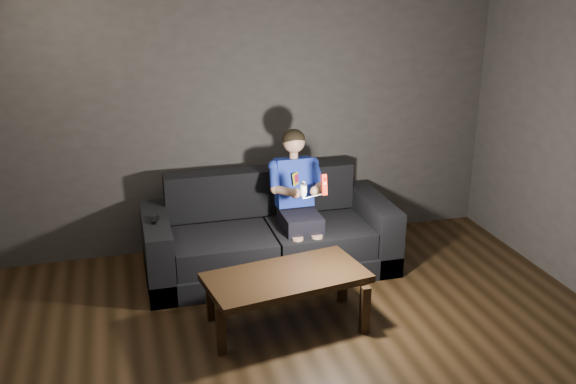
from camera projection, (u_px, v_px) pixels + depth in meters
name	position (u px, v px, depth m)	size (l,w,h in m)	color
back_wall	(247.00, 112.00, 6.14)	(5.00, 0.04, 2.70)	#34312E
sofa	(269.00, 240.00, 5.92)	(2.25, 0.97, 0.87)	black
child	(297.00, 191.00, 5.77)	(0.50, 0.61, 1.22)	black
wii_remote_red	(324.00, 184.00, 5.29)	(0.04, 0.07, 0.18)	red
nunchuk_white	(303.00, 190.00, 5.26)	(0.08, 0.10, 0.15)	silver
wii_remote_black	(155.00, 220.00, 5.48)	(0.08, 0.16, 0.03)	black
coffee_table	(286.00, 281.00, 4.93)	(1.31, 0.81, 0.45)	black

